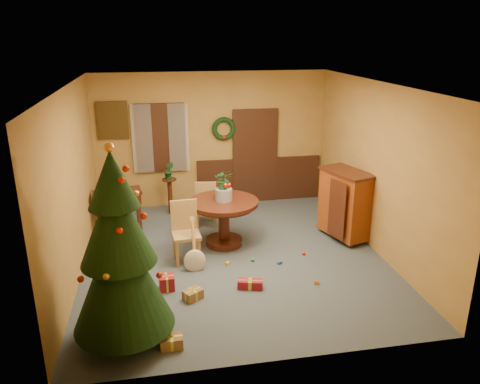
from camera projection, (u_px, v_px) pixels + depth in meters
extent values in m
plane|color=#34404C|center=(234.00, 257.00, 8.06)|extent=(5.50, 5.50, 0.00)
plane|color=silver|center=(233.00, 85.00, 7.12)|extent=(5.50, 5.50, 0.00)
plane|color=olive|center=(212.00, 140.00, 10.14)|extent=(5.00, 0.00, 5.00)
plane|color=olive|center=(276.00, 250.00, 5.03)|extent=(5.00, 0.00, 5.00)
plane|color=olive|center=(72.00, 185.00, 7.16)|extent=(0.00, 5.50, 5.50)
plane|color=olive|center=(377.00, 169.00, 8.01)|extent=(0.00, 5.50, 5.50)
cube|color=black|center=(259.00, 180.00, 10.59)|extent=(2.80, 0.06, 1.00)
cube|color=black|center=(255.00, 156.00, 10.39)|extent=(1.00, 0.08, 2.10)
cube|color=white|center=(255.00, 158.00, 10.43)|extent=(0.80, 0.03, 1.90)
cube|color=black|center=(161.00, 138.00, 9.88)|extent=(1.05, 0.08, 1.45)
cube|color=white|center=(160.00, 138.00, 9.90)|extent=(0.88, 0.03, 1.25)
cube|color=white|center=(142.00, 139.00, 9.77)|extent=(0.42, 0.02, 1.45)
cube|color=white|center=(179.00, 138.00, 9.90)|extent=(0.42, 0.02, 1.45)
torus|color=black|center=(224.00, 129.00, 10.03)|extent=(0.51, 0.11, 0.51)
cube|color=#4C3819|center=(113.00, 120.00, 9.59)|extent=(0.62, 0.05, 0.78)
cube|color=gray|center=(113.00, 120.00, 9.62)|extent=(0.48, 0.02, 0.62)
cylinder|color=black|center=(224.00, 202.00, 8.26)|extent=(1.23, 1.23, 0.07)
cylinder|color=black|center=(224.00, 206.00, 8.29)|extent=(1.10, 1.10, 0.04)
cylinder|color=black|center=(224.00, 223.00, 8.39)|extent=(0.20, 0.20, 0.68)
cylinder|color=black|center=(224.00, 241.00, 8.51)|extent=(0.66, 0.66, 0.11)
cylinder|color=slate|center=(224.00, 195.00, 8.22)|extent=(0.30, 0.30, 0.22)
imported|color=#1E4C23|center=(223.00, 179.00, 8.12)|extent=(0.32, 0.27, 0.35)
cube|color=olive|center=(186.00, 235.00, 7.75)|extent=(0.47, 0.47, 0.05)
cube|color=olive|center=(184.00, 215.00, 7.84)|extent=(0.45, 0.07, 0.53)
cube|color=olive|center=(196.00, 243.00, 8.04)|extent=(0.05, 0.05, 0.46)
cube|color=olive|center=(175.00, 245.00, 7.95)|extent=(0.05, 0.05, 0.46)
cube|color=olive|center=(199.00, 252.00, 7.71)|extent=(0.05, 0.05, 0.46)
cube|color=olive|center=(177.00, 255.00, 7.62)|extent=(0.05, 0.05, 0.46)
cube|color=olive|center=(206.00, 203.00, 9.29)|extent=(0.45, 0.45, 0.05)
cube|color=olive|center=(206.00, 194.00, 9.03)|extent=(0.41, 0.08, 0.49)
cube|color=olive|center=(198.00, 218.00, 9.19)|extent=(0.05, 0.05, 0.42)
cube|color=olive|center=(215.00, 217.00, 9.22)|extent=(0.05, 0.05, 0.42)
cube|color=olive|center=(198.00, 211.00, 9.51)|extent=(0.05, 0.05, 0.42)
cube|color=olive|center=(214.00, 211.00, 9.53)|extent=(0.05, 0.05, 0.42)
cylinder|color=black|center=(170.00, 197.00, 9.86)|extent=(0.09, 0.09, 0.75)
cylinder|color=black|center=(169.00, 180.00, 9.73)|extent=(0.30, 0.30, 0.03)
imported|color=#19471E|center=(169.00, 170.00, 9.67)|extent=(0.23, 0.20, 0.37)
cylinder|color=#382111|center=(126.00, 330.00, 5.84)|extent=(0.16, 0.16, 0.27)
cone|color=black|center=(121.00, 272.00, 5.58)|extent=(1.23, 1.23, 1.45)
cone|color=black|center=(116.00, 221.00, 5.36)|extent=(0.89, 0.89, 1.06)
cone|color=black|center=(112.00, 179.00, 5.20)|extent=(0.58, 0.58, 0.67)
sphere|color=gold|center=(109.00, 147.00, 5.08)|extent=(0.11, 0.11, 0.11)
cube|color=black|center=(117.00, 192.00, 8.92)|extent=(0.96, 0.58, 0.05)
cube|color=black|center=(118.00, 199.00, 8.96)|extent=(0.90, 0.53, 0.19)
cube|color=black|center=(98.00, 213.00, 8.98)|extent=(0.10, 0.32, 0.74)
cube|color=black|center=(139.00, 210.00, 9.11)|extent=(0.10, 0.32, 0.74)
cube|color=#5F230A|center=(345.00, 204.00, 8.58)|extent=(0.75, 1.07, 1.20)
cube|color=black|center=(347.00, 172.00, 8.38)|extent=(0.83, 1.14, 0.05)
cylinder|color=black|center=(351.00, 245.00, 8.41)|extent=(0.07, 0.07, 0.09)
cylinder|color=black|center=(335.00, 227.00, 9.16)|extent=(0.07, 0.07, 0.09)
cube|color=brown|center=(172.00, 342.00, 5.73)|extent=(0.28, 0.21, 0.15)
cube|color=gold|center=(172.00, 342.00, 5.73)|extent=(0.28, 0.04, 0.15)
cube|color=gold|center=(172.00, 342.00, 5.73)|extent=(0.04, 0.21, 0.15)
cube|color=maroon|center=(167.00, 283.00, 7.00)|extent=(0.23, 0.23, 0.22)
cube|color=gold|center=(167.00, 283.00, 7.00)|extent=(0.23, 0.04, 0.22)
cube|color=gold|center=(167.00, 283.00, 7.00)|extent=(0.04, 0.23, 0.22)
cube|color=brown|center=(193.00, 294.00, 6.76)|extent=(0.32, 0.30, 0.14)
cube|color=gold|center=(193.00, 294.00, 6.76)|extent=(0.24, 0.17, 0.15)
cube|color=gold|center=(193.00, 294.00, 6.76)|extent=(0.13, 0.18, 0.15)
cube|color=maroon|center=(250.00, 284.00, 7.05)|extent=(0.40, 0.24, 0.13)
cube|color=gold|center=(250.00, 284.00, 7.05)|extent=(0.37, 0.12, 0.13)
cube|color=gold|center=(250.00, 284.00, 7.05)|extent=(0.09, 0.17, 0.13)
cube|color=#2755AB|center=(280.00, 263.00, 7.79)|extent=(0.09, 0.08, 0.05)
sphere|color=green|center=(253.00, 260.00, 7.88)|extent=(0.06, 0.06, 0.06)
cube|color=gold|center=(227.00, 263.00, 7.77)|extent=(0.09, 0.09, 0.05)
sphere|color=red|center=(304.00, 254.00, 8.10)|extent=(0.06, 0.06, 0.06)
cube|color=gold|center=(317.00, 283.00, 7.17)|extent=(0.09, 0.06, 0.05)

